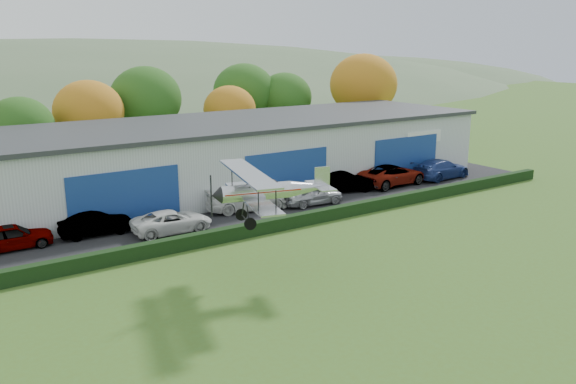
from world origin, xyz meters
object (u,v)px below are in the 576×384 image
car_0 (11,237)px  car_3 (247,198)px  car_1 (96,224)px  car_4 (312,194)px  car_5 (346,182)px  car_6 (392,175)px  car_7 (441,169)px  hangar (246,152)px  biplane (267,189)px  car_2 (172,221)px

car_0 → car_3: bearing=-91.3°
car_1 → car_4: bearing=-93.5°
car_0 → car_1: car_0 is taller
car_5 → car_6: 4.53m
car_1 → car_3: bearing=-88.5°
car_6 → car_7: size_ratio=1.05×
hangar → car_5: 8.54m
hangar → car_5: size_ratio=8.67×
car_1 → car_6: bearing=-88.3°
biplane → car_1: bearing=129.8°
biplane → car_7: bearing=37.1°
car_0 → car_4: size_ratio=0.96×
car_4 → car_5: size_ratio=0.95×
car_6 → car_7: 5.11m
car_6 → hangar: bearing=50.5°
car_0 → car_4: 19.35m
hangar → car_2: (-10.09, -8.59, -1.93)m
car_0 → car_2: (8.57, -2.06, -0.06)m
hangar → car_2: bearing=-139.6°
hangar → car_0: bearing=-160.7°
hangar → car_7: size_ratio=7.15×
car_4 → car_7: size_ratio=0.78×
biplane → hangar: bearing=77.4°
car_0 → car_3: (14.73, -0.33, 0.09)m
car_4 → car_5: bearing=-65.9°
car_4 → hangar: bearing=8.8°
car_4 → car_7: 13.93m
car_7 → biplane: 25.62m
biplane → car_4: bearing=58.5°
hangar → car_3: size_ratio=7.16×
car_6 → car_1: bearing=86.3°
hangar → car_4: bearing=-85.8°
car_3 → car_6: 13.37m
car_4 → biplane: size_ratio=0.65×
hangar → car_0: hangar is taller
hangar → car_7: 16.50m
car_0 → biplane: 15.15m
car_3 → car_4: bearing=-95.7°
car_1 → biplane: size_ratio=0.62×
car_5 → car_6: (4.51, -0.36, 0.06)m
hangar → car_2: hangar is taller
car_2 → car_6: bearing=-84.0°
car_2 → car_7: 24.63m
car_1 → car_6: (23.50, -0.44, 0.13)m
car_1 → car_2: 4.42m
car_1 → car_7: 28.60m
hangar → car_5: (4.93, -6.73, -1.83)m
car_0 → car_7: 33.20m
car_5 → biplane: bearing=144.1°
car_4 → biplane: (-9.46, -9.24, 3.58)m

